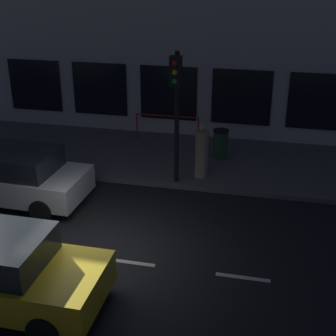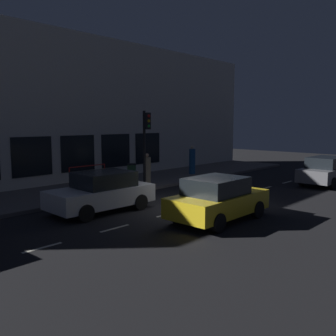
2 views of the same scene
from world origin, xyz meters
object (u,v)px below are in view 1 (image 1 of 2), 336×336
at_px(parked_car_2, 2,271).
at_px(trash_bin, 220,144).
at_px(traffic_light, 176,96).
at_px(parked_car_1, 15,176).
at_px(pedestrian_1, 202,153).

relative_size(parked_car_2, trash_bin, 4.06).
bearing_deg(parked_car_2, trash_bin, 158.80).
distance_m(traffic_light, parked_car_1, 5.11).
relative_size(parked_car_2, pedestrian_1, 2.35).
height_order(parked_car_2, trash_bin, parked_car_2).
bearing_deg(traffic_light, parked_car_1, 114.33).
bearing_deg(traffic_light, trash_bin, -24.57).
height_order(parked_car_1, trash_bin, parked_car_1).
xyz_separation_m(parked_car_1, trash_bin, (4.26, -5.32, -0.14)).
distance_m(traffic_light, parked_car_2, 6.80).
xyz_separation_m(traffic_light, pedestrian_1, (0.64, -0.69, -1.95)).
distance_m(traffic_light, trash_bin, 3.41).
distance_m(parked_car_2, trash_bin, 9.04).
relative_size(pedestrian_1, trash_bin, 1.73).
bearing_deg(pedestrian_1, parked_car_1, 158.41).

